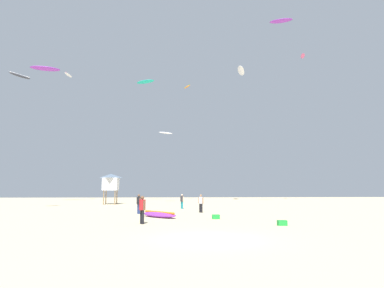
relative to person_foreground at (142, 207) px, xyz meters
name	(u,v)px	position (x,y,z in m)	size (l,w,h in m)	color
ground_plane	(210,239)	(3.69, -6.31, -1.05)	(120.00, 120.00, 0.00)	beige
person_foreground	(142,207)	(0.00, 0.00, 0.00)	(0.41, 0.51, 1.79)	black
person_midground	(139,202)	(-1.09, 8.07, -0.04)	(0.39, 0.49, 1.72)	navy
person_left	(201,202)	(4.52, 9.29, -0.07)	(0.46, 0.38, 1.67)	black
person_right	(182,200)	(2.89, 14.73, -0.12)	(0.37, 0.43, 1.58)	teal
kite_grounded_near	(159,214)	(0.89, 4.63, -0.82)	(3.35, 3.66, 0.50)	purple
lifeguard_tower	(111,182)	(-6.68, 24.21, 2.01)	(2.30, 2.30, 4.15)	#8C704C
cooler_box	(282,223)	(8.70, -1.30, -0.89)	(0.56, 0.36, 0.32)	green
gear_bag	(216,217)	(5.14, 3.06, -0.89)	(0.56, 0.36, 0.32)	green
kite_aloft_0	(145,82)	(-2.92, 31.56, 18.71)	(3.46, 2.60, 0.51)	#19B29E
kite_aloft_1	(20,76)	(-14.22, 12.42, 12.88)	(1.86, 2.34, 0.55)	#2D2D33
kite_aloft_2	(68,75)	(-16.05, 32.98, 20.15)	(0.97, 2.52, 0.32)	white
kite_aloft_3	(303,56)	(23.55, 30.34, 23.28)	(1.21, 2.32, 0.34)	#E5598C
kite_aloft_4	(187,87)	(4.07, 31.98, 18.10)	(1.35, 2.11, 0.49)	orange
kite_aloft_5	(45,69)	(-18.24, 28.72, 19.64)	(4.57, 2.34, 0.67)	purple
kite_aloft_6	(281,21)	(17.28, 22.33, 25.14)	(3.36, 1.97, 0.49)	purple
kite_aloft_7	(241,71)	(12.85, 29.80, 20.28)	(2.16, 4.52, 0.96)	white
kite_aloft_8	(166,133)	(0.65, 28.54, 9.60)	(2.41, 1.85, 0.38)	white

